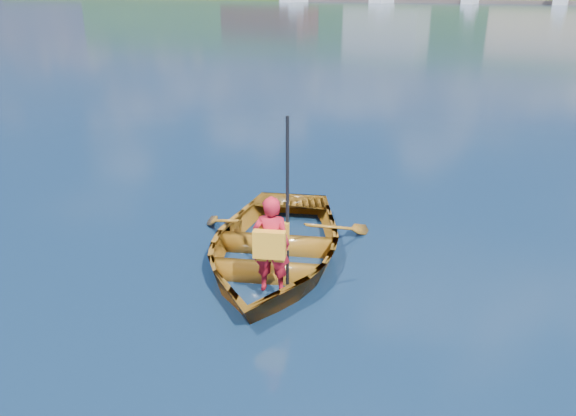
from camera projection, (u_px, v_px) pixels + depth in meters
name	position (u px, v px, depth m)	size (l,w,h in m)	color
ground	(200.00, 249.00, 7.35)	(600.00, 600.00, 0.00)	#112A3D
rowboat	(273.00, 246.00, 6.97)	(3.39, 4.00, 0.71)	brown
child_paddler	(272.00, 244.00, 5.95)	(0.46, 0.43, 1.90)	red
dock	(537.00, 2.00, 133.30)	(159.97, 13.04, 0.80)	brown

